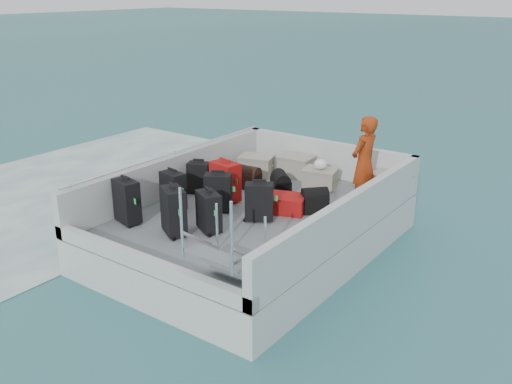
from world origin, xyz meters
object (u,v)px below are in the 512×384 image
suitcase_7 (259,202)px  crate_0 (257,166)px  suitcase_4 (218,193)px  crate_2 (320,179)px  suitcase_6 (209,212)px  suitcase_8 (284,203)px  suitcase_2 (199,178)px  suitcase_0 (127,202)px  crate_1 (296,167)px  crate_3 (390,186)px  suitcase_5 (225,182)px  suitcase_3 (174,212)px  passenger (364,163)px  suitcase_1 (173,191)px

suitcase_7 → crate_0: size_ratio=1.02×
suitcase_4 → crate_2: suitcase_4 is taller
suitcase_6 → suitcase_8: suitcase_6 is taller
suitcase_2 → crate_0: size_ratio=0.94×
suitcase_0 → suitcase_7: (1.61, 1.28, -0.04)m
suitcase_4 → crate_1: 2.32m
suitcase_2 → suitcase_7: (1.61, -0.41, 0.02)m
suitcase_4 → suitcase_8: bearing=5.6°
crate_0 → crate_3: size_ratio=0.97×
suitcase_2 → suitcase_5: suitcase_5 is taller
suitcase_7 → crate_1: 2.37m
suitcase_4 → crate_3: bearing=19.8°
suitcase_2 → suitcase_6: bearing=-67.5°
suitcase_7 → crate_2: (0.00, 1.91, -0.14)m
suitcase_0 → crate_3: size_ratio=1.13×
suitcase_5 → suitcase_7: bearing=-10.9°
crate_1 → suitcase_3: bearing=-89.8°
crate_1 → crate_2: size_ratio=1.10×
suitcase_0 → crate_1: (0.88, 3.53, -0.16)m
suitcase_6 → passenger: size_ratio=0.39×
suitcase_6 → crate_2: suitcase_6 is taller
suitcase_5 → suitcase_8: bearing=19.4°
suitcase_5 → crate_1: 1.90m
suitcase_8 → crate_3: crate_3 is taller
suitcase_8 → suitcase_2: bearing=75.9°
suitcase_6 → passenger: 2.70m
suitcase_2 → suitcase_4: suitcase_4 is taller
suitcase_6 → crate_0: 2.81m
suitcase_7 → suitcase_3: bearing=-154.5°
suitcase_1 → suitcase_6: (1.05, -0.33, -0.01)m
suitcase_6 → passenger: bearing=85.7°
suitcase_2 → crate_3: 3.38m
suitcase_3 → suitcase_8: suitcase_3 is taller
suitcase_4 → passenger: (1.84, 1.53, 0.46)m
suitcase_1 → crate_1: 2.79m
suitcase_6 → passenger: passenger is taller
suitcase_1 → crate_2: size_ratio=1.14×
suitcase_1 → suitcase_3: suitcase_3 is taller
suitcase_7 → suitcase_8: size_ratio=0.87×
suitcase_1 → suitcase_2: size_ratio=1.13×
suitcase_4 → crate_1: (0.04, 2.32, -0.13)m
suitcase_2 → crate_1: 2.05m
crate_0 → suitcase_3: bearing=-77.7°
suitcase_1 → crate_3: bearing=56.2°
suitcase_8 → suitcase_0: bearing=117.9°
suitcase_4 → crate_2: (0.78, 1.97, -0.15)m
suitcase_5 → suitcase_7: (0.99, -0.38, -0.04)m
crate_0 → suitcase_2: bearing=-99.0°
suitcase_8 → passenger: 1.47m
suitcase_2 → crate_3: size_ratio=0.91×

